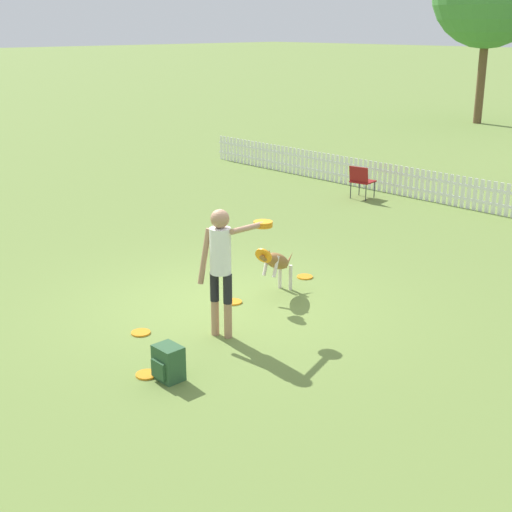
{
  "coord_description": "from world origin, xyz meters",
  "views": [
    {
      "loc": [
        7.53,
        -6.44,
        4.0
      ],
      "look_at": [
        0.47,
        0.21,
        0.84
      ],
      "focal_mm": 50.0,
      "sensor_mm": 36.0,
      "label": 1
    }
  ],
  "objects_px": {
    "frisbee_near_dog": "(141,333)",
    "frisbee_far_scatter": "(305,277)",
    "backpack_on_grass": "(168,363)",
    "frisbee_midfield": "(147,375)",
    "handler_person": "(223,256)",
    "leaping_dog": "(276,261)",
    "frisbee_near_handler": "(233,302)",
    "folding_chair_center": "(361,179)"
  },
  "relations": [
    {
      "from": "handler_person",
      "to": "frisbee_near_handler",
      "type": "relative_size",
      "value": 6.7
    },
    {
      "from": "handler_person",
      "to": "frisbee_midfield",
      "type": "bearing_deg",
      "value": -99.62
    },
    {
      "from": "frisbee_near_handler",
      "to": "backpack_on_grass",
      "type": "relative_size",
      "value": 0.62
    },
    {
      "from": "leaping_dog",
      "to": "frisbee_near_dog",
      "type": "relative_size",
      "value": 4.3
    },
    {
      "from": "frisbee_near_dog",
      "to": "backpack_on_grass",
      "type": "distance_m",
      "value": 1.43
    },
    {
      "from": "handler_person",
      "to": "frisbee_near_handler",
      "type": "xyz_separation_m",
      "value": [
        -0.79,
        0.86,
        -1.1
      ]
    },
    {
      "from": "handler_person",
      "to": "frisbee_near_dog",
      "type": "bearing_deg",
      "value": -154.67
    },
    {
      "from": "leaping_dog",
      "to": "folding_chair_center",
      "type": "relative_size",
      "value": 1.41
    },
    {
      "from": "handler_person",
      "to": "frisbee_midfield",
      "type": "relative_size",
      "value": 6.7
    },
    {
      "from": "leaping_dog",
      "to": "backpack_on_grass",
      "type": "relative_size",
      "value": 2.66
    },
    {
      "from": "handler_person",
      "to": "leaping_dog",
      "type": "relative_size",
      "value": 1.56
    },
    {
      "from": "handler_person",
      "to": "leaping_dog",
      "type": "distance_m",
      "value": 1.73
    },
    {
      "from": "frisbee_far_scatter",
      "to": "leaping_dog",
      "type": "bearing_deg",
      "value": -74.6
    },
    {
      "from": "leaping_dog",
      "to": "backpack_on_grass",
      "type": "distance_m",
      "value": 3.06
    },
    {
      "from": "frisbee_near_handler",
      "to": "leaping_dog",
      "type": "bearing_deg",
      "value": 71.21
    },
    {
      "from": "frisbee_far_scatter",
      "to": "backpack_on_grass",
      "type": "relative_size",
      "value": 0.62
    },
    {
      "from": "handler_person",
      "to": "backpack_on_grass",
      "type": "height_order",
      "value": "handler_person"
    },
    {
      "from": "frisbee_near_handler",
      "to": "backpack_on_grass",
      "type": "bearing_deg",
      "value": -59.14
    },
    {
      "from": "frisbee_near_dog",
      "to": "frisbee_midfield",
      "type": "height_order",
      "value": "same"
    },
    {
      "from": "handler_person",
      "to": "leaping_dog",
      "type": "xyz_separation_m",
      "value": [
        -0.56,
        1.54,
        -0.56
      ]
    },
    {
      "from": "frisbee_near_dog",
      "to": "frisbee_far_scatter",
      "type": "distance_m",
      "value": 3.28
    },
    {
      "from": "frisbee_near_dog",
      "to": "backpack_on_grass",
      "type": "relative_size",
      "value": 0.62
    },
    {
      "from": "frisbee_near_handler",
      "to": "frisbee_midfield",
      "type": "distance_m",
      "value": 2.54
    },
    {
      "from": "handler_person",
      "to": "frisbee_near_handler",
      "type": "distance_m",
      "value": 1.61
    },
    {
      "from": "frisbee_near_handler",
      "to": "backpack_on_grass",
      "type": "distance_m",
      "value": 2.54
    },
    {
      "from": "backpack_on_grass",
      "to": "folding_chair_center",
      "type": "height_order",
      "value": "folding_chair_center"
    },
    {
      "from": "leaping_dog",
      "to": "frisbee_far_scatter",
      "type": "height_order",
      "value": "leaping_dog"
    },
    {
      "from": "frisbee_near_dog",
      "to": "frisbee_far_scatter",
      "type": "xyz_separation_m",
      "value": [
        -0.01,
        3.28,
        0.0
      ]
    },
    {
      "from": "handler_person",
      "to": "frisbee_near_handler",
      "type": "bearing_deg",
      "value": 112.98
    },
    {
      "from": "folding_chair_center",
      "to": "frisbee_near_handler",
      "type": "bearing_deg",
      "value": 104.48
    },
    {
      "from": "handler_person",
      "to": "frisbee_far_scatter",
      "type": "distance_m",
      "value": 2.83
    },
    {
      "from": "handler_person",
      "to": "frisbee_midfield",
      "type": "height_order",
      "value": "handler_person"
    },
    {
      "from": "frisbee_near_dog",
      "to": "handler_person",
      "type": "bearing_deg",
      "value": 44.88
    },
    {
      "from": "frisbee_near_handler",
      "to": "frisbee_far_scatter",
      "type": "xyz_separation_m",
      "value": [
        -0.03,
        1.61,
        0.0
      ]
    },
    {
      "from": "leaping_dog",
      "to": "folding_chair_center",
      "type": "height_order",
      "value": "leaping_dog"
    },
    {
      "from": "frisbee_midfield",
      "to": "folding_chair_center",
      "type": "relative_size",
      "value": 0.33
    },
    {
      "from": "handler_person",
      "to": "backpack_on_grass",
      "type": "relative_size",
      "value": 4.14
    },
    {
      "from": "handler_person",
      "to": "folding_chair_center",
      "type": "bearing_deg",
      "value": 96.73
    },
    {
      "from": "leaping_dog",
      "to": "frisbee_far_scatter",
      "type": "distance_m",
      "value": 1.11
    },
    {
      "from": "handler_person",
      "to": "frisbee_far_scatter",
      "type": "height_order",
      "value": "handler_person"
    },
    {
      "from": "backpack_on_grass",
      "to": "frisbee_near_handler",
      "type": "bearing_deg",
      "value": 120.86
    },
    {
      "from": "frisbee_midfield",
      "to": "frisbee_far_scatter",
      "type": "bearing_deg",
      "value": 105.27
    }
  ]
}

